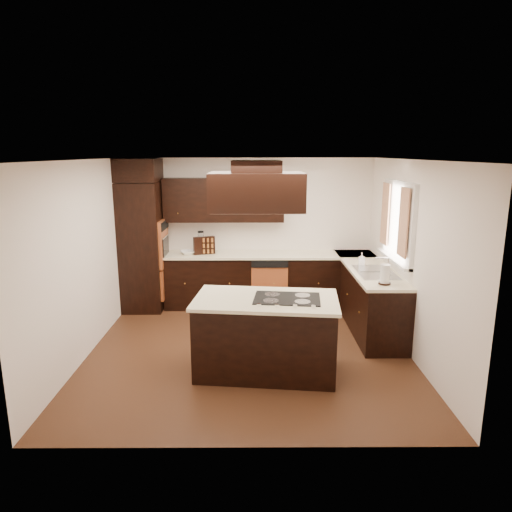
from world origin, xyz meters
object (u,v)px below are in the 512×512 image
at_px(range_hood, 257,191).
at_px(spice_rack, 204,245).
at_px(island, 266,337).
at_px(oven_column, 143,247).

relative_size(range_hood, spice_rack, 2.97).
xyz_separation_m(island, range_hood, (-0.11, 0.07, 1.72)).
distance_m(oven_column, island, 3.12).
xyz_separation_m(oven_column, range_hood, (1.88, -2.25, 1.10)).
bearing_deg(island, range_hood, 155.18).
bearing_deg(range_hood, oven_column, 129.74).
bearing_deg(spice_rack, range_hood, -90.34).
bearing_deg(oven_column, spice_rack, 3.12).
xyz_separation_m(island, spice_rack, (-0.97, 2.38, 0.63)).
xyz_separation_m(oven_column, spice_rack, (1.01, 0.06, 0.01)).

